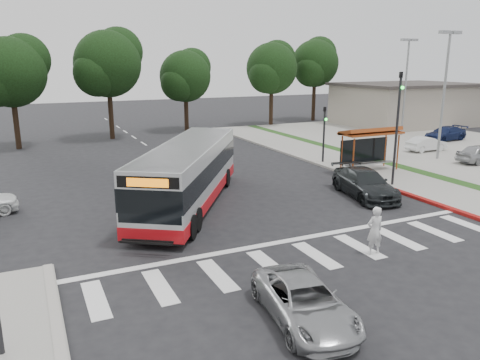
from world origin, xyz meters
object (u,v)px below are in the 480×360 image
transit_bus (189,175)px  pedestrian (375,231)px  dark_sedan (365,183)px  silver_suv_south (304,302)px

transit_bus → pedestrian: 9.80m
pedestrian → dark_sedan: 7.90m
pedestrian → silver_suv_south: (-4.90, -2.89, -0.34)m
pedestrian → dark_sedan: bearing=-124.0°
pedestrian → silver_suv_south: 5.70m
pedestrian → silver_suv_south: bearing=33.4°
silver_suv_south → dark_sedan: bearing=51.6°
transit_bus → dark_sedan: transit_bus is taller
silver_suv_south → pedestrian: bearing=38.5°
transit_bus → dark_sedan: 9.37m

